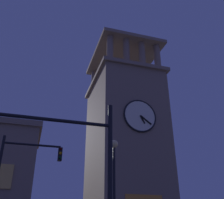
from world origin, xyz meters
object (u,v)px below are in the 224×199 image
clocktower (125,150)px  street_lamp (114,175)px  traffic_signal_near (67,157)px  traffic_signal_mid (17,175)px

clocktower → street_lamp: (4.84, 11.72, -4.78)m
street_lamp → traffic_signal_near: bearing=57.3°
clocktower → traffic_signal_near: clocktower is taller
clocktower → traffic_signal_near: bearing=64.4°
traffic_signal_near → traffic_signal_mid: 6.84m
traffic_signal_mid → traffic_signal_near: bearing=104.4°
clocktower → traffic_signal_near: (7.92, 16.51, -5.17)m
traffic_signal_near → street_lamp: 5.70m
clocktower → street_lamp: 13.56m
clocktower → traffic_signal_mid: clocktower is taller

